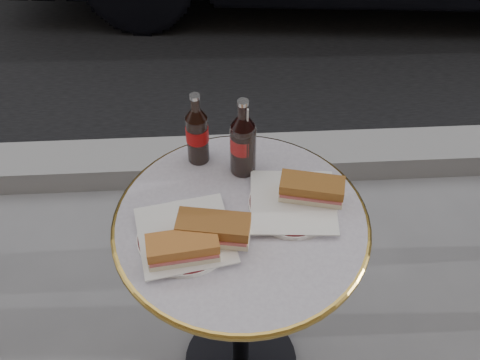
{
  "coord_description": "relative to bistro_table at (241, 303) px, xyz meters",
  "views": [
    {
      "loc": [
        -0.05,
        -0.92,
        1.84
      ],
      "look_at": [
        0.0,
        0.05,
        0.82
      ],
      "focal_mm": 45.0,
      "sensor_mm": 36.0,
      "label": 1
    }
  ],
  "objects": [
    {
      "name": "curb",
      "position": [
        0.0,
        0.9,
        -0.32
      ],
      "size": [
        40.0,
        0.2,
        0.12
      ],
      "primitive_type": "cube",
      "color": "gray",
      "rests_on": "ground"
    },
    {
      "name": "bistro_table",
      "position": [
        0.0,
        0.0,
        0.0
      ],
      "size": [
        0.62,
        0.62,
        0.73
      ],
      "primitive_type": null,
      "color": "#BAB2C4",
      "rests_on": "ground"
    },
    {
      "name": "plate_left",
      "position": [
        -0.13,
        -0.05,
        0.37
      ],
      "size": [
        0.23,
        0.23,
        0.01
      ],
      "primitive_type": "cylinder",
      "rotation": [
        0.0,
        0.0,
        0.01
      ],
      "color": "white",
      "rests_on": "bistro_table"
    },
    {
      "name": "plate_right",
      "position": [
        0.13,
        0.04,
        0.37
      ],
      "size": [
        0.26,
        0.26,
        0.01
      ],
      "primitive_type": "cylinder",
      "rotation": [
        0.0,
        0.0,
        -0.24
      ],
      "color": "white",
      "rests_on": "bistro_table"
    },
    {
      "name": "sandwich_left_a",
      "position": [
        -0.14,
        -0.11,
        0.41
      ],
      "size": [
        0.17,
        0.09,
        0.05
      ],
      "primitive_type": "cube",
      "rotation": [
        0.0,
        0.0,
        0.13
      ],
      "color": "#B4692D",
      "rests_on": "plate_left"
    },
    {
      "name": "sandwich_left_b",
      "position": [
        -0.07,
        -0.06,
        0.41
      ],
      "size": [
        0.18,
        0.1,
        0.06
      ],
      "primitive_type": "cube",
      "rotation": [
        0.0,
        0.0,
        -0.17
      ],
      "color": "brown",
      "rests_on": "plate_left"
    },
    {
      "name": "sandwich_right",
      "position": [
        0.17,
        0.05,
        0.4
      ],
      "size": [
        0.17,
        0.1,
        0.05
      ],
      "primitive_type": "cube",
      "rotation": [
        0.0,
        0.0,
        -0.23
      ],
      "color": "#985D26",
      "rests_on": "plate_right"
    },
    {
      "name": "cola_bottle_left",
      "position": [
        -0.1,
        0.22,
        0.47
      ],
      "size": [
        0.07,
        0.07,
        0.21
      ],
      "primitive_type": null,
      "rotation": [
        0.0,
        0.0,
        -0.24
      ],
      "color": "black",
      "rests_on": "bistro_table"
    },
    {
      "name": "cola_bottle_right",
      "position": [
        0.01,
        0.17,
        0.48
      ],
      "size": [
        0.08,
        0.08,
        0.23
      ],
      "primitive_type": null,
      "rotation": [
        0.0,
        0.0,
        -0.35
      ],
      "color": "black",
      "rests_on": "bistro_table"
    },
    {
      "name": "cola_glass",
      "position": [
        0.01,
        0.17,
        0.44
      ],
      "size": [
        0.08,
        0.08,
        0.14
      ],
      "primitive_type": "cylinder",
      "rotation": [
        0.0,
        0.0,
        -0.1
      ],
      "color": "black",
      "rests_on": "bistro_table"
    }
  ]
}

